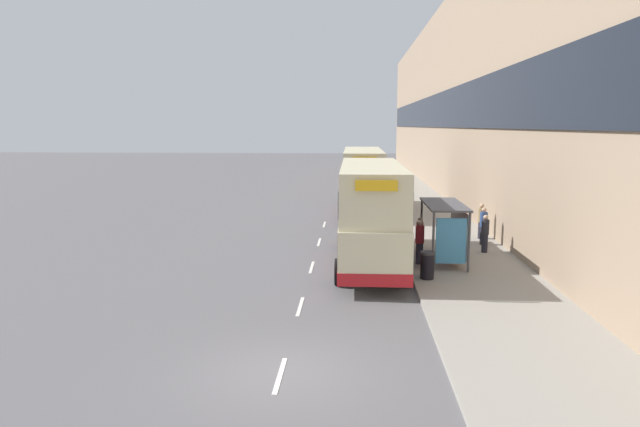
{
  "coord_description": "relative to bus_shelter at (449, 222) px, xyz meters",
  "views": [
    {
      "loc": [
        1.7,
        -12.95,
        5.91
      ],
      "look_at": [
        -0.04,
        17.0,
        1.27
      ],
      "focal_mm": 32.0,
      "sensor_mm": 36.0,
      "label": 1
    }
  ],
  "objects": [
    {
      "name": "bus_shelter",
      "position": [
        0.0,
        0.0,
        0.0
      ],
      "size": [
        1.6,
        4.2,
        2.48
      ],
      "color": "#4C4C51",
      "rests_on": "ground_plane"
    },
    {
      "name": "double_decker_bus_ahead",
      "position": [
        -3.4,
        14.69,
        0.41
      ],
      "size": [
        2.85,
        11.34,
        4.3
      ],
      "color": "beige",
      "rests_on": "ground_plane"
    },
    {
      "name": "lane_mark_0",
      "position": [
        -5.77,
        -11.2,
        -1.87
      ],
      "size": [
        0.12,
        2.0,
        0.01
      ],
      "color": "silver",
      "rests_on": "ground_plane"
    },
    {
      "name": "lane_mark_2",
      "position": [
        -5.77,
        -0.7,
        -1.87
      ],
      "size": [
        0.12,
        2.0,
        0.01
      ],
      "color": "silver",
      "rests_on": "ground_plane"
    },
    {
      "name": "lane_mark_4",
      "position": [
        -5.77,
        9.81,
        -1.87
      ],
      "size": [
        0.12,
        2.0,
        0.01
      ],
      "color": "silver",
      "rests_on": "ground_plane"
    },
    {
      "name": "lane_mark_1",
      "position": [
        -5.77,
        -5.95,
        -1.87
      ],
      "size": [
        0.12,
        2.0,
        0.01
      ],
      "color": "silver",
      "rests_on": "ground_plane"
    },
    {
      "name": "pavement",
      "position": [
        0.73,
        27.46,
        -1.81
      ],
      "size": [
        5.0,
        93.0,
        0.14
      ],
      "color": "gray",
      "rests_on": "ground_plane"
    },
    {
      "name": "car_0",
      "position": [
        -2.68,
        27.5,
        -1.0
      ],
      "size": [
        1.94,
        4.18,
        1.78
      ],
      "color": "silver",
      "rests_on": "ground_plane"
    },
    {
      "name": "lane_mark_3",
      "position": [
        -5.77,
        4.55,
        -1.87
      ],
      "size": [
        0.12,
        2.0,
        0.01
      ],
      "color": "silver",
      "rests_on": "ground_plane"
    },
    {
      "name": "pedestrian_at_shelter",
      "position": [
        -0.96,
        2.12,
        -0.92
      ],
      "size": [
        0.32,
        0.32,
        1.59
      ],
      "color": "#23232D",
      "rests_on": "ground_plane"
    },
    {
      "name": "litter_bin",
      "position": [
        -1.22,
        -2.72,
        -1.21
      ],
      "size": [
        0.55,
        0.55,
        1.05
      ],
      "color": "black",
      "rests_on": "ground_plane"
    },
    {
      "name": "pedestrian_1",
      "position": [
        -1.25,
        -0.33,
        -0.78
      ],
      "size": [
        0.37,
        0.37,
        1.87
      ],
      "color": "#23232D",
      "rests_on": "ground_plane"
    },
    {
      "name": "double_decker_bus_near",
      "position": [
        -3.3,
        -0.11,
        0.41
      ],
      "size": [
        2.85,
        10.29,
        4.3
      ],
      "color": "beige",
      "rests_on": "ground_plane"
    },
    {
      "name": "pedestrian_3",
      "position": [
        2.53,
        5.28,
        -0.8
      ],
      "size": [
        0.36,
        0.36,
        1.82
      ],
      "color": "#23232D",
      "rests_on": "ground_plane"
    },
    {
      "name": "pedestrian_2",
      "position": [
        2.31,
        3.8,
        -0.8
      ],
      "size": [
        0.36,
        0.36,
        1.83
      ],
      "color": "#23232D",
      "rests_on": "ground_plane"
    },
    {
      "name": "terrace_facade",
      "position": [
        4.72,
        27.46,
        6.12
      ],
      "size": [
        3.1,
        93.0,
        16.01
      ],
      "color": "#9E846B",
      "rests_on": "ground_plane"
    },
    {
      "name": "pedestrian_4",
      "position": [
        2.0,
        2.05,
        -0.85
      ],
      "size": [
        0.34,
        0.34,
        1.74
      ],
      "color": "#23232D",
      "rests_on": "ground_plane"
    },
    {
      "name": "ground_plane",
      "position": [
        -5.77,
        -11.04,
        -1.88
      ],
      "size": [
        220.0,
        220.0,
        0.0
      ],
      "primitive_type": "plane",
      "color": "#5B595B"
    }
  ]
}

